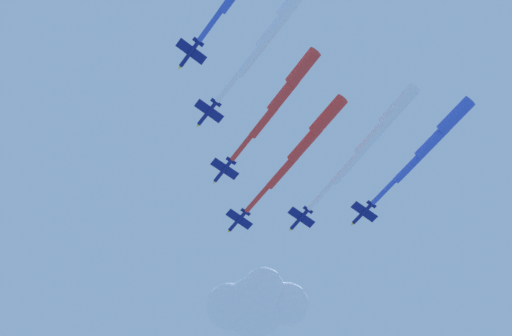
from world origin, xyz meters
TOP-DOWN VIEW (x-y plane):
  - jet_lead at (13.08, -8.09)m, footprint 31.47×48.89m
  - jet_port_inner at (5.25, -23.07)m, footprint 27.71×44.41m
  - jet_starboard_inner at (31.59, -13.02)m, footprint 31.75×51.22m
  - jet_port_mid at (0.90, -41.16)m, footprint 29.16×44.66m
  - jet_starboard_mid at (48.22, -12.42)m, footprint 29.00×44.98m
  - cloud_puff at (4.36, 56.46)m, footprint 34.22×24.08m

SIDE VIEW (x-z plane):
  - jet_starboard_inner at x=31.59m, z-range 162.61..166.56m
  - jet_starboard_mid at x=48.22m, z-range 162.71..166.52m
  - jet_port_inner at x=5.25m, z-range 163.62..167.46m
  - jet_port_mid at x=0.90m, z-range 164.15..167.96m
  - jet_lead at x=13.08m, z-range 164.51..168.37m
  - cloud_puff at x=4.36m, z-range 160.91..182.19m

